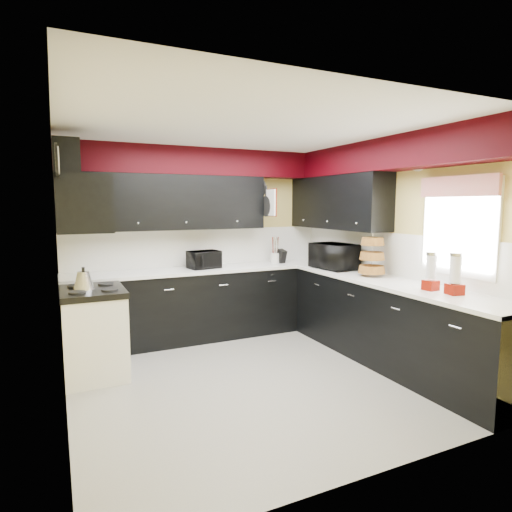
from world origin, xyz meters
The scene contains 35 objects.
ground centered at (0.00, 0.00, 0.00)m, with size 3.60×3.60×0.00m, color gray.
wall_back centered at (0.00, 1.80, 1.25)m, with size 3.60×0.06×2.50m, color #E0C666.
wall_right centered at (1.80, 0.00, 1.25)m, with size 0.06×3.60×2.50m, color #E0C666.
wall_left centered at (-1.80, 0.00, 1.25)m, with size 0.06×3.60×2.50m, color #E0C666.
ceiling centered at (0.00, 0.00, 2.50)m, with size 3.60×3.60×0.06m, color white.
cab_back centered at (0.00, 1.50, 0.45)m, with size 3.60×0.60×0.90m, color black.
cab_right centered at (1.50, -0.30, 0.45)m, with size 0.60×3.00×0.90m, color black.
counter_back centered at (0.00, 1.50, 0.92)m, with size 3.62×0.64×0.04m, color white.
counter_right centered at (1.50, -0.30, 0.92)m, with size 0.64×3.02×0.04m, color white.
splash_back centered at (0.00, 1.79, 1.19)m, with size 3.60×0.02×0.50m, color white.
splash_right centered at (1.79, 0.00, 1.19)m, with size 0.02×3.60×0.50m, color white.
upper_back centered at (-0.50, 1.62, 1.80)m, with size 2.60×0.35×0.70m, color black.
upper_right centered at (1.62, 0.90, 1.80)m, with size 0.35×1.80×0.70m, color black.
soffit_back centered at (0.00, 1.62, 2.33)m, with size 3.60×0.36×0.35m, color black.
soffit_right centered at (1.62, -0.18, 2.33)m, with size 0.36×3.24×0.35m, color black.
stove centered at (-1.50, 0.75, 0.43)m, with size 0.60×0.75×0.86m, color white.
cooktop centered at (-1.50, 0.75, 0.89)m, with size 0.62×0.77×0.06m, color black.
hood centered at (-1.55, 0.75, 1.78)m, with size 0.50×0.78×0.55m, color black.
hood_duct centered at (-1.68, 0.75, 2.20)m, with size 0.24×0.40×0.40m, color black.
window centered at (1.79, -0.90, 1.55)m, with size 0.03×0.86×0.96m, color white, non-canonical shape.
valance centered at (1.73, -0.90, 1.95)m, with size 0.04×0.88×0.20m, color red.
pan_top centered at (0.82, 1.55, 2.00)m, with size 0.03×0.22×0.40m, color black, non-canonical shape.
pan_mid centered at (0.82, 1.42, 1.75)m, with size 0.03×0.28×0.46m, color black, non-canonical shape.
pan_low centered at (0.82, 1.68, 1.72)m, with size 0.03×0.24×0.42m, color black, non-canonical shape.
cut_board centered at (0.83, 1.30, 1.80)m, with size 0.03×0.26×0.35m, color white.
baskets centered at (1.52, 0.05, 1.18)m, with size 0.27×0.27×0.50m, color brown, non-canonical shape.
clock centered at (-1.77, 0.25, 2.15)m, with size 0.03×0.30×0.30m, color black, non-canonical shape.
deco_plate centered at (1.77, -0.35, 2.25)m, with size 0.03×0.24×0.24m, color white, non-canonical shape.
toaster_oven centered at (-0.06, 1.48, 1.05)m, with size 0.40×0.33×0.23m, color black.
microwave centered at (1.46, 0.71, 1.10)m, with size 0.60×0.40×0.33m, color black.
utensil_crock centered at (1.03, 1.54, 1.01)m, with size 0.13×0.13×0.14m, color silver.
knife_block centered at (1.10, 1.49, 1.04)m, with size 0.09×0.12×0.19m, color black.
kettle centered at (-1.58, 0.76, 1.01)m, with size 0.20×0.20×0.18m, color #A9A9AD, non-canonical shape.
dispenser_a centered at (1.53, -1.09, 1.12)m, with size 0.13×0.13×0.36m, color #5D0400, non-canonical shape.
dispenser_b centered at (1.49, -0.85, 1.11)m, with size 0.12×0.12×0.34m, color #660B08, non-canonical shape.
Camera 1 is at (-1.81, -3.85, 1.78)m, focal length 30.00 mm.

